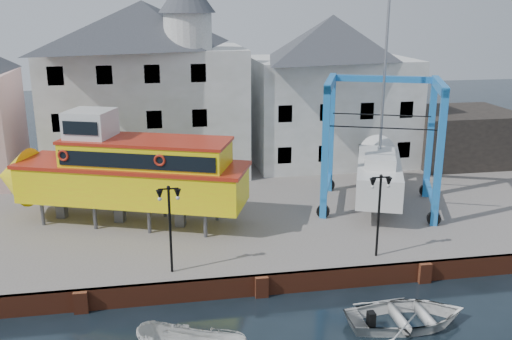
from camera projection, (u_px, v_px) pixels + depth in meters
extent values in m
plane|color=black|center=(261.00, 296.00, 26.30)|extent=(140.00, 140.00, 0.00)
cube|color=#665D57|center=(230.00, 206.00, 36.55)|extent=(44.00, 22.00, 1.00)
cube|color=maroon|center=(261.00, 285.00, 26.27)|extent=(44.00, 0.25, 1.00)
cube|color=maroon|center=(81.00, 302.00, 24.76)|extent=(0.60, 0.36, 1.00)
cube|color=maroon|center=(262.00, 287.00, 26.11)|extent=(0.60, 0.36, 1.00)
cube|color=maroon|center=(424.00, 273.00, 27.46)|extent=(0.60, 0.36, 1.00)
cube|color=#BABCB2|center=(147.00, 111.00, 41.40)|extent=(14.00, 8.00, 9.00)
pyramid|color=#33363D|center=(142.00, 24.00, 39.69)|extent=(14.00, 8.00, 3.20)
cube|color=black|center=(64.00, 167.00, 37.54)|extent=(1.00, 0.08, 1.20)
cube|color=black|center=(111.00, 165.00, 38.04)|extent=(1.00, 0.08, 1.20)
cube|color=black|center=(157.00, 163.00, 38.55)|extent=(1.00, 0.08, 1.20)
cube|color=black|center=(201.00, 161.00, 39.06)|extent=(1.00, 0.08, 1.20)
cube|color=black|center=(60.00, 123.00, 36.70)|extent=(1.00, 0.08, 1.20)
cube|color=black|center=(108.00, 121.00, 37.20)|extent=(1.00, 0.08, 1.20)
cube|color=black|center=(154.00, 120.00, 37.71)|extent=(1.00, 0.08, 1.20)
cube|color=black|center=(200.00, 118.00, 38.22)|extent=(1.00, 0.08, 1.20)
cube|color=black|center=(55.00, 76.00, 35.86)|extent=(1.00, 0.08, 1.20)
cube|color=black|center=(104.00, 75.00, 36.36)|extent=(1.00, 0.08, 1.20)
cube|color=black|center=(152.00, 74.00, 36.87)|extent=(1.00, 0.08, 1.20)
cube|color=black|center=(198.00, 73.00, 37.37)|extent=(1.00, 0.08, 1.20)
cylinder|color=#BABCB2|center=(188.00, 31.00, 38.04)|extent=(3.20, 3.20, 2.40)
cube|color=#BABCB2|center=(330.00, 110.00, 44.37)|extent=(12.00, 8.00, 8.00)
pyramid|color=#33363D|center=(333.00, 37.00, 42.80)|extent=(12.00, 8.00, 3.20)
cube|color=black|center=(285.00, 155.00, 40.54)|extent=(1.00, 0.08, 1.20)
cube|color=black|center=(325.00, 153.00, 41.05)|extent=(1.00, 0.08, 1.20)
cube|color=black|center=(365.00, 152.00, 41.55)|extent=(1.00, 0.08, 1.20)
cube|color=black|center=(403.00, 150.00, 42.06)|extent=(1.00, 0.08, 1.20)
cube|color=black|center=(285.00, 114.00, 39.70)|extent=(1.00, 0.08, 1.20)
cube|color=black|center=(327.00, 112.00, 40.21)|extent=(1.00, 0.08, 1.20)
cube|color=black|center=(367.00, 111.00, 40.71)|extent=(1.00, 0.08, 1.20)
cube|color=black|center=(406.00, 110.00, 41.22)|extent=(1.00, 0.08, 1.20)
cube|color=black|center=(459.00, 136.00, 44.73)|extent=(8.00, 7.00, 4.00)
cylinder|color=black|center=(170.00, 232.00, 25.92)|extent=(0.12, 0.12, 4.00)
cube|color=black|center=(168.00, 189.00, 25.34)|extent=(0.90, 0.06, 0.06)
sphere|color=black|center=(168.00, 187.00, 25.32)|extent=(0.16, 0.16, 0.16)
cone|color=black|center=(160.00, 195.00, 25.35)|extent=(0.32, 0.32, 0.45)
sphere|color=silver|center=(160.00, 199.00, 25.40)|extent=(0.18, 0.18, 0.18)
cone|color=black|center=(178.00, 194.00, 25.49)|extent=(0.32, 0.32, 0.45)
sphere|color=silver|center=(178.00, 198.00, 25.54)|extent=(0.18, 0.18, 0.18)
cylinder|color=black|center=(378.00, 218.00, 27.60)|extent=(0.12, 0.12, 4.00)
cube|color=black|center=(381.00, 177.00, 27.03)|extent=(0.90, 0.06, 0.06)
sphere|color=black|center=(381.00, 176.00, 27.01)|extent=(0.16, 0.16, 0.16)
cone|color=black|center=(373.00, 183.00, 27.04)|extent=(0.32, 0.32, 0.45)
sphere|color=silver|center=(373.00, 187.00, 27.09)|extent=(0.18, 0.18, 0.18)
cone|color=black|center=(389.00, 182.00, 27.17)|extent=(0.32, 0.32, 0.45)
sphere|color=silver|center=(388.00, 186.00, 27.22)|extent=(0.18, 0.18, 0.18)
cylinder|color=#59595E|center=(43.00, 214.00, 31.90)|extent=(0.26, 0.26, 1.35)
cylinder|color=#59595E|center=(65.00, 199.00, 34.27)|extent=(0.26, 0.26, 1.35)
cylinder|color=#59595E|center=(95.00, 217.00, 31.34)|extent=(0.26, 0.26, 1.35)
cylinder|color=#59595E|center=(114.00, 202.00, 33.72)|extent=(0.26, 0.26, 1.35)
cylinder|color=#59595E|center=(149.00, 221.00, 30.79)|extent=(0.26, 0.26, 1.35)
cylinder|color=#59595E|center=(165.00, 206.00, 33.16)|extent=(0.26, 0.26, 1.35)
cylinder|color=#59595E|center=(205.00, 225.00, 30.23)|extent=(0.26, 0.26, 1.35)
cylinder|color=#59595E|center=(217.00, 209.00, 32.60)|extent=(0.26, 0.26, 1.35)
cube|color=#59595E|center=(61.00, 207.00, 33.01)|extent=(0.66, 0.61, 1.35)
cube|color=#59595E|center=(120.00, 210.00, 32.37)|extent=(0.66, 0.61, 1.35)
cube|color=#59595E|center=(180.00, 215.00, 31.73)|extent=(0.66, 0.61, 1.35)
cube|color=#F9F50B|center=(133.00, 184.00, 31.75)|extent=(12.97, 7.65, 1.98)
cone|color=#F9F50B|center=(14.00, 177.00, 33.03)|extent=(3.06, 3.89, 3.41)
cube|color=#A92413|center=(132.00, 165.00, 31.44)|extent=(13.27, 7.88, 0.20)
cube|color=#F9F50B|center=(146.00, 155.00, 31.11)|extent=(9.48, 6.04, 1.44)
cube|color=black|center=(135.00, 161.00, 29.63)|extent=(8.09, 3.11, 0.81)
cube|color=black|center=(156.00, 147.00, 32.56)|extent=(8.09, 3.11, 0.81)
cube|color=#A92413|center=(146.00, 140.00, 30.88)|extent=(9.68, 6.19, 0.16)
cube|color=silver|center=(91.00, 125.00, 31.23)|extent=(3.01, 3.01, 1.64)
cube|color=black|center=(80.00, 128.00, 30.08)|extent=(1.86, 0.75, 0.72)
torus|color=#A92413|center=(63.00, 155.00, 30.26)|extent=(0.63, 0.34, 0.63)
torus|color=#A92413|center=(160.00, 160.00, 29.30)|extent=(0.63, 0.34, 0.63)
cube|color=blue|center=(325.00, 154.00, 32.12)|extent=(0.50, 0.50, 7.68)
cylinder|color=black|center=(323.00, 211.00, 33.09)|extent=(0.81, 0.53, 0.77)
cube|color=blue|center=(331.00, 134.00, 36.93)|extent=(0.50, 0.50, 7.68)
cylinder|color=black|center=(329.00, 185.00, 37.90)|extent=(0.81, 0.53, 0.77)
cube|color=blue|center=(439.00, 159.00, 30.99)|extent=(0.50, 0.50, 7.68)
cylinder|color=black|center=(434.00, 218.00, 31.96)|extent=(0.81, 0.53, 0.77)
cube|color=blue|center=(430.00, 138.00, 35.80)|extent=(0.50, 0.50, 7.68)
cylinder|color=black|center=(425.00, 190.00, 36.77)|extent=(0.81, 0.53, 0.77)
cube|color=blue|center=(330.00, 83.00, 33.50)|extent=(2.33, 5.26, 0.54)
cube|color=blue|center=(327.00, 186.00, 35.29)|extent=(2.22, 5.21, 0.23)
cube|color=blue|center=(440.00, 86.00, 32.38)|extent=(2.33, 5.26, 0.54)
cube|color=blue|center=(430.00, 192.00, 34.17)|extent=(2.22, 5.21, 0.23)
cube|color=blue|center=(383.00, 79.00, 35.34)|extent=(6.28, 2.72, 0.38)
cube|color=silver|center=(378.00, 175.00, 34.48)|extent=(5.31, 8.58, 1.75)
cone|color=silver|center=(378.00, 155.00, 39.08)|extent=(2.98, 2.54, 2.52)
cube|color=#59595E|center=(377.00, 195.00, 34.84)|extent=(0.95, 1.94, 0.77)
cube|color=silver|center=(380.00, 159.00, 33.63)|extent=(2.82, 3.70, 0.66)
cylinder|color=#99999E|center=(386.00, 59.00, 33.06)|extent=(0.21, 0.21, 12.06)
cube|color=black|center=(383.00, 128.00, 31.68)|extent=(5.62, 2.26, 0.05)
cube|color=black|center=(381.00, 115.00, 35.40)|extent=(5.62, 2.26, 0.05)
imported|color=silver|center=(407.00, 325.00, 23.94)|extent=(5.15, 3.70, 1.06)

